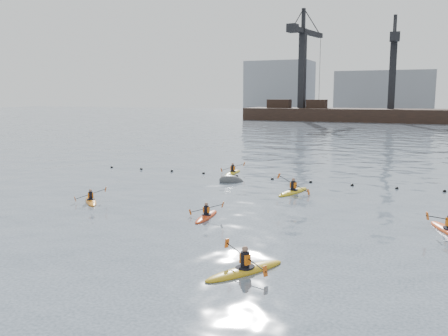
{
  "coord_description": "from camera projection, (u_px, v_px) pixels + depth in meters",
  "views": [
    {
      "loc": [
        8.78,
        -11.84,
        6.4
      ],
      "look_at": [
        -0.5,
        9.61,
        2.8
      ],
      "focal_mm": 38.0,
      "sensor_mm": 36.0,
      "label": 1
    }
  ],
  "objects": [
    {
      "name": "float_line",
      "position": [
        292.0,
        180.0,
        35.79
      ],
      "size": [
        33.24,
        0.73,
        0.24
      ],
      "color": "black",
      "rests_on": "ground"
    },
    {
      "name": "mooring_buoy",
      "position": [
        232.0,
        182.0,
        35.37
      ],
      "size": [
        2.35,
        2.28,
        1.37
      ],
      "primitive_type": "ellipsoid",
      "rotation": [
        0.0,
        0.21,
        0.73
      ],
      "color": "#3E4043",
      "rests_on": "ground"
    },
    {
      "name": "kayaker_5",
      "position": [
        233.0,
        172.0,
        39.09
      ],
      "size": [
        2.15,
        3.15,
        1.13
      ],
      "rotation": [
        0.0,
        0.0,
        0.04
      ],
      "color": "gold",
      "rests_on": "ground"
    },
    {
      "name": "kayaker_3",
      "position": [
        293.0,
        191.0,
        31.37
      ],
      "size": [
        2.4,
        3.6,
        1.34
      ],
      "rotation": [
        0.0,
        0.0,
        -0.26
      ],
      "color": "gold",
      "rests_on": "ground"
    },
    {
      "name": "kayaker_0",
      "position": [
        206.0,
        216.0,
        25.02
      ],
      "size": [
        1.98,
        2.92,
        1.03
      ],
      "rotation": [
        0.0,
        0.0,
        0.08
      ],
      "color": "red",
      "rests_on": "ground"
    },
    {
      "name": "kayaker_2",
      "position": [
        91.0,
        201.0,
        28.67
      ],
      "size": [
        2.38,
        2.42,
        0.98
      ],
      "rotation": [
        0.0,
        0.0,
        0.77
      ],
      "color": "orange",
      "rests_on": "ground"
    },
    {
      "name": "kayaker_1",
      "position": [
        245.0,
        269.0,
        17.27
      ],
      "size": [
        2.41,
        3.38,
        1.14
      ],
      "rotation": [
        0.0,
        0.0,
        -0.54
      ],
      "color": "gold",
      "rests_on": "ground"
    },
    {
      "name": "barge_pier",
      "position": [
        389.0,
        114.0,
        114.74
      ],
      "size": [
        72.0,
        19.3,
        29.5
      ],
      "color": "black",
      "rests_on": "ground"
    },
    {
      "name": "skyline",
      "position": [
        409.0,
        86.0,
        149.19
      ],
      "size": [
        141.0,
        28.0,
        22.0
      ],
      "color": "gray",
      "rests_on": "ground"
    },
    {
      "name": "ground",
      "position": [
        119.0,
        297.0,
        15.16
      ],
      "size": [
        400.0,
        400.0,
        0.0
      ],
      "primitive_type": "plane",
      "color": "#34404C",
      "rests_on": "ground"
    }
  ]
}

